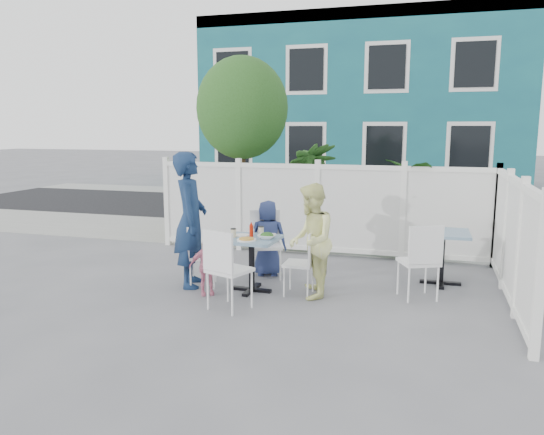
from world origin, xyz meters
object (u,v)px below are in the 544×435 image
(chair_near, at_px, (225,264))
(boy, at_px, (268,238))
(utility_cabinet, at_px, (226,200))
(woman, at_px, (311,241))
(main_table, at_px, (252,250))
(spare_table, at_px, (442,244))
(toddler, at_px, (206,266))
(chair_right, at_px, (304,258))
(chair_left, at_px, (197,251))
(chair_back, at_px, (265,239))
(man, at_px, (190,220))

(chair_near, relative_size, boy, 0.88)
(utility_cabinet, relative_size, woman, 0.89)
(main_table, distance_m, chair_near, 0.84)
(spare_table, height_order, toddler, toddler)
(chair_near, bearing_deg, woman, 63.53)
(spare_table, xyz_separation_m, chair_right, (-1.77, -1.04, -0.09))
(chair_left, height_order, chair_back, chair_back)
(woman, distance_m, boy, 1.21)
(utility_cabinet, xyz_separation_m, man, (1.00, -3.89, 0.28))
(chair_near, height_order, boy, boy)
(man, bearing_deg, chair_near, -153.74)
(chair_right, height_order, toddler, chair_right)
(utility_cabinet, height_order, chair_back, utility_cabinet)
(utility_cabinet, bearing_deg, main_table, -62.56)
(utility_cabinet, distance_m, chair_back, 3.66)
(chair_right, xyz_separation_m, boy, (-0.75, 0.79, 0.07))
(spare_table, xyz_separation_m, toddler, (-3.03, -1.41, -0.21))
(chair_right, distance_m, woman, 0.28)
(spare_table, relative_size, boy, 0.67)
(chair_left, distance_m, boy, 1.14)
(chair_right, bearing_deg, chair_near, 138.18)
(main_table, height_order, chair_back, chair_back)
(utility_cabinet, bearing_deg, toddler, -70.62)
(chair_left, xyz_separation_m, chair_back, (0.77, 0.75, 0.07))
(chair_right, bearing_deg, utility_cabinet, 33.93)
(man, relative_size, woman, 1.25)
(chair_left, relative_size, chair_right, 1.02)
(chair_back, bearing_deg, man, 18.34)
(spare_table, bearing_deg, boy, -174.32)
(woman, distance_m, toddler, 1.44)
(chair_back, bearing_deg, chair_left, 21.88)
(spare_table, bearing_deg, toddler, -155.12)
(main_table, relative_size, chair_near, 0.74)
(chair_back, distance_m, man, 1.20)
(main_table, height_order, chair_left, chair_left)
(utility_cabinet, xyz_separation_m, chair_near, (1.85, -4.75, -0.08))
(main_table, distance_m, chair_back, 0.77)
(toddler, bearing_deg, boy, 34.49)
(utility_cabinet, distance_m, man, 4.03)
(utility_cabinet, bearing_deg, chair_back, -57.84)
(main_table, bearing_deg, woman, -0.23)
(utility_cabinet, relative_size, chair_back, 1.35)
(chair_left, height_order, toddler, chair_left)
(woman, height_order, toddler, woman)
(utility_cabinet, height_order, spare_table, utility_cabinet)
(utility_cabinet, distance_m, chair_left, 4.05)
(chair_back, distance_m, chair_near, 1.61)
(man, bearing_deg, main_table, -109.50)
(woman, relative_size, toddler, 1.94)
(woman, bearing_deg, main_table, -101.92)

